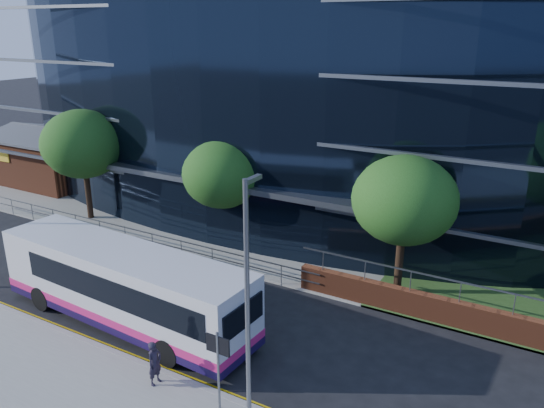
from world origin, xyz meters
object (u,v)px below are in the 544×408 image
Objects in this scene: tree_far_c at (404,200)px; streetlight_east at (248,310)px; street_sign at (218,355)px; pedestrian at (155,363)px; tree_far_a at (83,144)px; brick_pavilion at (52,158)px; city_bus at (126,286)px; tree_far_b at (222,174)px.

streetlight_east is at bearing -95.11° from tree_far_c.
tree_far_c is at bearing 76.71° from street_sign.
pedestrian is (-5.13, -10.63, -3.59)m from tree_far_c.
tree_far_a is 4.38× the size of pedestrian.
tree_far_c is (29.00, -4.50, 2.60)m from brick_pavilion.
street_sign is (26.50, -15.09, 0.21)m from brick_pavilion.
brick_pavilion is 1.32× the size of tree_far_c.
street_sign reaches higher than pedestrian.
tree_far_a reaches higher than tree_far_c.
streetlight_east is 5.44m from pedestrian.
city_bus is at bearing 158.53° from streetlight_east.
streetlight_east reaches higher than street_sign.
street_sign is 6.85m from city_bus.
brick_pavilion is 1.08× the size of streetlight_east.
tree_far_a is (9.00, -4.50, 2.92)m from brick_pavilion.
tree_far_a is at bearing 180.00° from tree_far_c.
pedestrian is at bearing 172.45° from streetlight_east.
tree_far_c is at bearing 0.00° from tree_far_a.
pedestrian is (23.87, -15.13, -0.99)m from brick_pavilion.
tree_far_b is 9.01m from city_bus.
tree_far_b is 14.74m from streetlight_east.
city_bus is at bearing 158.50° from street_sign.
tree_far_b is 12.58m from pedestrian.
pedestrian is at bearing -115.76° from tree_far_c.
tree_far_c reaches higher than city_bus.
tree_far_a reaches higher than pedestrian.
street_sign is at bearing -89.73° from pedestrian.
pedestrian is at bearing -35.55° from tree_far_a.
brick_pavilion is at bearing 57.05° from pedestrian.
street_sign is 0.46× the size of tree_far_b.
city_bus is (-8.86, -8.08, -2.81)m from tree_far_c.
tree_far_b is 10.02m from tree_far_c.
tree_far_b is 0.76× the size of streetlight_east.
streetlight_east reaches higher than pedestrian.
city_bus is at bearing 55.13° from pedestrian.
city_bus is 7.63× the size of pedestrian.
streetlight_east reaches higher than tree_far_a.
pedestrian is (-2.63, -0.04, -1.20)m from street_sign.
tree_far_b is at bearing 127.63° from streetlight_east.
streetlight_east is (1.50, -0.59, 2.29)m from street_sign.
street_sign is at bearing -103.29° from tree_far_c.
pedestrian is at bearing -179.13° from street_sign.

